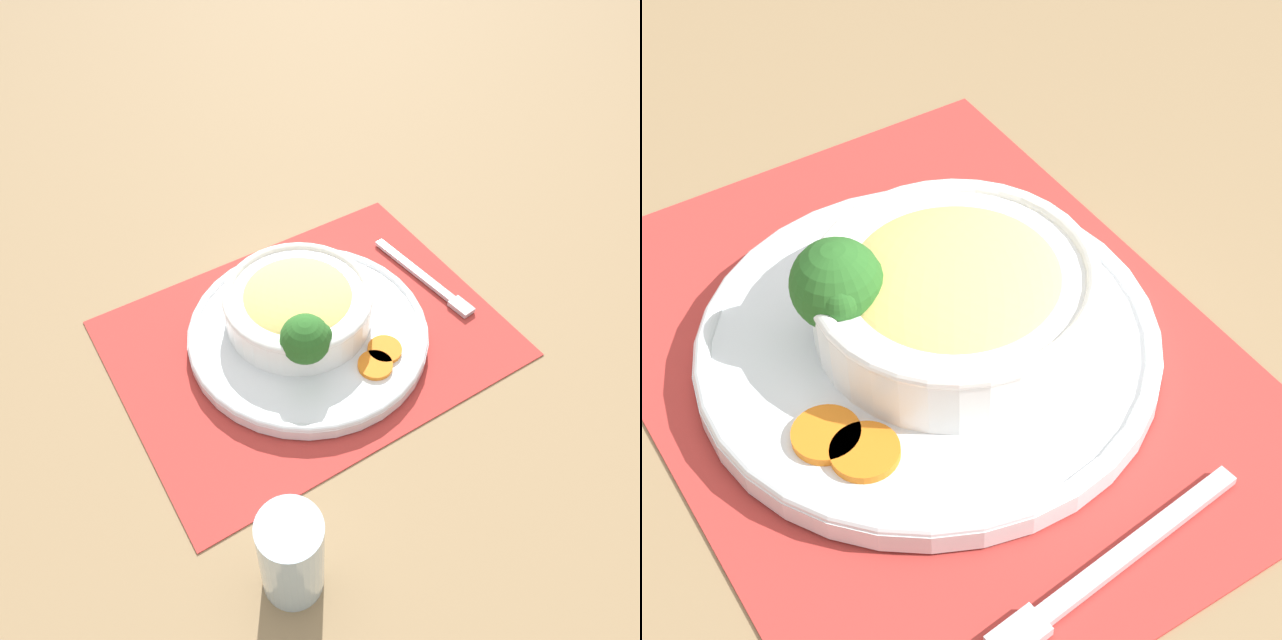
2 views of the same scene
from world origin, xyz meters
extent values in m
plane|color=#8C704C|center=(0.00, 0.00, 0.00)|extent=(4.00, 4.00, 0.00)
cube|color=#B2332D|center=(0.00, 0.00, 0.00)|extent=(0.50, 0.39, 0.00)
cylinder|color=silver|center=(0.00, 0.00, 0.01)|extent=(0.31, 0.31, 0.02)
torus|color=silver|center=(0.00, 0.00, 0.02)|extent=(0.31, 0.31, 0.01)
cylinder|color=white|center=(0.00, -0.02, 0.04)|extent=(0.19, 0.19, 0.04)
torus|color=white|center=(0.00, -0.02, 0.06)|extent=(0.19, 0.19, 0.01)
ellipsoid|color=#EAC66B|center=(0.00, -0.02, 0.05)|extent=(0.15, 0.15, 0.05)
cylinder|color=#84AD5B|center=(0.03, 0.05, 0.03)|extent=(0.03, 0.03, 0.02)
sphere|color=#286023|center=(0.03, 0.05, 0.07)|extent=(0.06, 0.06, 0.06)
sphere|color=#286023|center=(0.02, 0.05, 0.07)|extent=(0.03, 0.03, 0.03)
sphere|color=#286023|center=(0.05, 0.04, 0.07)|extent=(0.02, 0.02, 0.02)
cylinder|color=orange|center=(-0.03, 0.10, 0.02)|extent=(0.04, 0.04, 0.01)
cylinder|color=orange|center=(-0.06, 0.08, 0.02)|extent=(0.04, 0.04, 0.01)
cube|color=#B7B7BC|center=(-0.19, 0.00, 0.01)|extent=(0.02, 0.18, 0.01)
cube|color=#B7B7BC|center=(-0.20, 0.08, 0.01)|extent=(0.02, 0.03, 0.01)
camera|label=1|loc=(0.28, 0.43, 0.63)|focal=35.00mm
camera|label=2|loc=(-0.40, 0.26, 0.53)|focal=60.00mm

